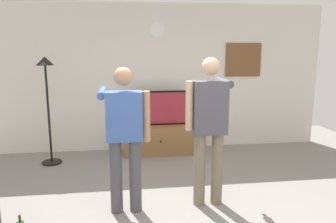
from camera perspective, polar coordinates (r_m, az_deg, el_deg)
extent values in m
cube|color=silver|center=(6.18, -2.27, 5.85)|extent=(6.40, 0.10, 2.70)
cube|color=olive|center=(6.04, -1.51, -4.80)|extent=(1.29, 0.49, 0.52)
sphere|color=black|center=(5.79, -1.24, -5.26)|extent=(0.04, 0.04, 0.04)
cube|color=black|center=(5.96, -1.59, 0.63)|extent=(1.07, 0.06, 0.63)
cube|color=maroon|center=(5.92, -1.56, 0.57)|extent=(1.01, 0.01, 0.57)
cylinder|color=white|center=(6.10, -1.91, 13.99)|extent=(0.27, 0.03, 0.27)
cube|color=brown|center=(6.48, 12.90, 8.75)|extent=(0.69, 0.04, 0.63)
cylinder|color=black|center=(5.92, -19.47, -8.28)|extent=(0.32, 0.32, 0.03)
cylinder|color=black|center=(5.71, -20.00, -0.52)|extent=(0.04, 0.04, 1.60)
cone|color=black|center=(5.61, -20.60, 8.23)|extent=(0.28, 0.28, 0.14)
cylinder|color=#4C4C51|center=(3.94, -9.00, -11.11)|extent=(0.14, 0.14, 0.88)
cylinder|color=#4C4C51|center=(3.94, -5.68, -11.02)|extent=(0.14, 0.14, 0.88)
cube|color=#3F60AD|center=(3.72, -7.61, -0.79)|extent=(0.41, 0.22, 0.56)
sphere|color=tan|center=(3.66, -7.79, 6.03)|extent=(0.21, 0.21, 0.21)
cylinder|color=#3F60AD|center=(3.98, -11.29, 3.21)|extent=(0.09, 0.58, 0.09)
cube|color=white|center=(4.30, -11.03, 3.79)|extent=(0.04, 0.12, 0.04)
cylinder|color=tan|center=(3.73, -3.80, -0.85)|extent=(0.09, 0.09, 0.58)
cylinder|color=#7A6B56|center=(4.08, 5.48, -10.00)|extent=(0.14, 0.14, 0.90)
cylinder|color=#7A6B56|center=(4.13, 8.49, -9.79)|extent=(0.14, 0.14, 0.90)
cube|color=#4C4C56|center=(3.90, 7.26, 0.70)|extent=(0.40, 0.22, 0.63)
sphere|color=tan|center=(3.84, 7.44, 7.77)|extent=(0.21, 0.21, 0.21)
cylinder|color=tan|center=(3.84, 3.74, 0.99)|extent=(0.09, 0.09, 0.58)
cylinder|color=#4C4C56|center=(4.20, 9.57, 5.05)|extent=(0.09, 0.58, 0.09)
cube|color=white|center=(4.51, 8.38, 5.49)|extent=(0.04, 0.12, 0.04)
cylinder|color=#4C2814|center=(3.56, -24.32, -16.57)|extent=(0.02, 0.02, 0.07)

